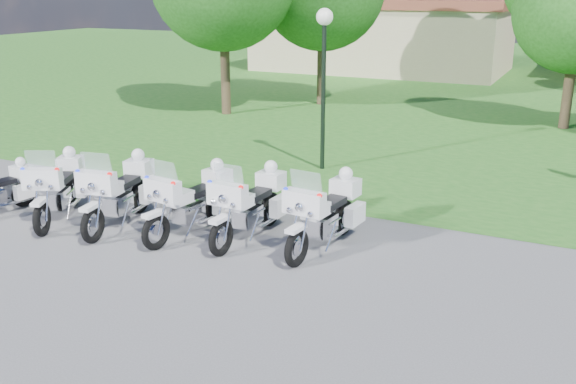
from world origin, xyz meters
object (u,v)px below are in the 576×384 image
at_px(motorcycle_6, 326,212).
at_px(lamp_post, 324,50).
at_px(motorcycle_5, 251,203).
at_px(motorcycle_3, 120,191).
at_px(motorcycle_2, 59,186).
at_px(motorcycle_4, 193,199).

height_order(motorcycle_6, lamp_post, lamp_post).
bearing_deg(motorcycle_5, lamp_post, -79.66).
bearing_deg(motorcycle_3, lamp_post, -119.42).
xyz_separation_m(motorcycle_2, motorcycle_6, (5.80, 0.98, 0.01)).
height_order(motorcycle_4, motorcycle_6, motorcycle_6).
bearing_deg(motorcycle_4, motorcycle_3, 15.88).
distance_m(motorcycle_2, motorcycle_3, 1.47).
distance_m(motorcycle_3, motorcycle_5, 2.87).
relative_size(motorcycle_4, lamp_post, 0.59).
distance_m(motorcycle_3, motorcycle_4, 1.66).
distance_m(motorcycle_2, motorcycle_6, 5.88).
bearing_deg(motorcycle_6, lamp_post, -60.31).
height_order(motorcycle_3, lamp_post, lamp_post).
height_order(motorcycle_2, motorcycle_4, motorcycle_2).
height_order(motorcycle_3, motorcycle_5, motorcycle_3).
relative_size(motorcycle_4, motorcycle_6, 0.99).
xyz_separation_m(motorcycle_2, motorcycle_5, (4.26, 0.81, 0.00)).
bearing_deg(lamp_post, motorcycle_5, -82.54).
bearing_deg(motorcycle_3, motorcycle_4, 178.58).
xyz_separation_m(motorcycle_6, lamp_post, (-2.22, 5.10, 2.50)).
xyz_separation_m(motorcycle_3, motorcycle_4, (1.65, 0.23, -0.02)).
height_order(motorcycle_4, lamp_post, lamp_post).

